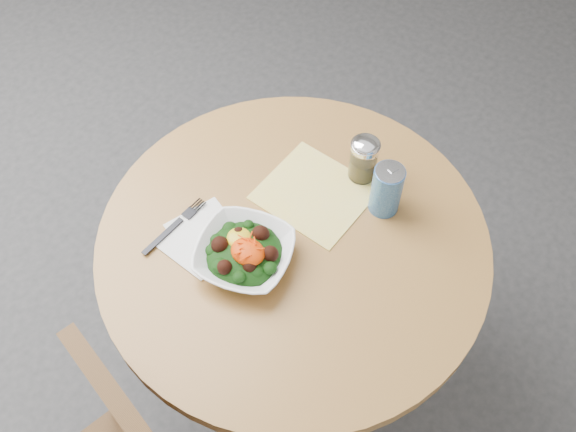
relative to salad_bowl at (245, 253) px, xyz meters
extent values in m
plane|color=#303032|center=(0.06, 0.11, -0.78)|extent=(6.00, 6.00, 0.00)
cylinder|color=black|center=(0.06, 0.11, -0.76)|extent=(0.52, 0.52, 0.03)
cylinder|color=black|center=(0.06, 0.11, -0.42)|extent=(0.10, 0.10, 0.71)
cylinder|color=#B98742|center=(0.06, 0.11, -0.05)|extent=(0.90, 0.90, 0.04)
cube|color=yellow|center=(0.03, 0.24, -0.03)|extent=(0.25, 0.23, 0.00)
cube|color=white|center=(-0.12, 0.01, -0.03)|extent=(0.18, 0.18, 0.00)
cube|color=white|center=(-0.11, -0.02, -0.03)|extent=(0.15, 0.15, 0.00)
imported|color=white|center=(0.00, 0.00, 0.00)|extent=(0.26, 0.26, 0.05)
ellipsoid|color=black|center=(0.00, 0.00, -0.01)|extent=(0.17, 0.17, 0.06)
ellipsoid|color=gold|center=(-0.02, 0.01, 0.02)|extent=(0.05, 0.05, 0.02)
ellipsoid|color=#F05005|center=(0.01, 0.00, 0.03)|extent=(0.08, 0.07, 0.04)
cube|color=black|center=(-0.19, -0.06, -0.02)|extent=(0.02, 0.12, 0.00)
cube|color=black|center=(-0.18, 0.04, -0.02)|extent=(0.03, 0.07, 0.00)
cylinder|color=silver|center=(0.09, 0.35, 0.02)|extent=(0.07, 0.07, 0.10)
cylinder|color=olive|center=(0.09, 0.35, 0.00)|extent=(0.06, 0.06, 0.06)
cylinder|color=white|center=(0.09, 0.35, 0.08)|extent=(0.07, 0.07, 0.01)
ellipsoid|color=white|center=(0.09, 0.35, 0.08)|extent=(0.07, 0.07, 0.03)
cylinder|color=#0E3A9A|center=(0.18, 0.30, 0.04)|extent=(0.07, 0.07, 0.13)
cylinder|color=#B8B9C0|center=(0.18, 0.30, 0.10)|extent=(0.07, 0.07, 0.00)
cube|color=#B8B9C0|center=(0.18, 0.31, 0.11)|extent=(0.02, 0.02, 0.00)
camera|label=1|loc=(0.49, -0.54, 1.20)|focal=40.00mm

